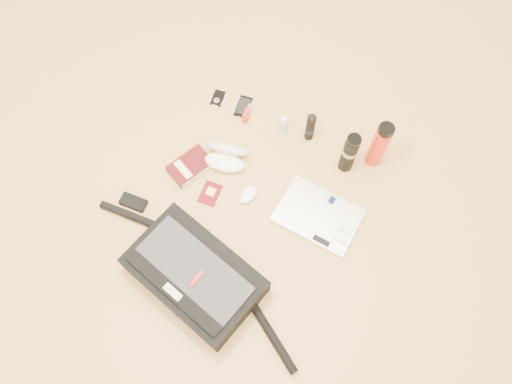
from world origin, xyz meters
TOP-DOWN VIEW (x-y plane):
  - ground at (0.00, 0.00)m, footprint 4.00×4.00m
  - messenger_bag at (-0.05, -0.31)m, footprint 1.01×0.43m
  - laptop at (0.29, 0.14)m, footprint 0.35×0.26m
  - book at (-0.30, 0.12)m, footprint 0.18×0.21m
  - passport at (-0.17, 0.04)m, footprint 0.08×0.11m
  - mouse at (-0.01, 0.10)m, footprint 0.07×0.10m
  - sunglasses_case at (-0.18, 0.22)m, footprint 0.20×0.18m
  - ipod at (-0.36, 0.49)m, footprint 0.08×0.09m
  - phone at (-0.23, 0.50)m, footprint 0.10×0.12m
  - inhaler at (-0.20, 0.47)m, footprint 0.04×0.10m
  - spray_bottle at (-0.01, 0.46)m, footprint 0.04×0.04m
  - aerosol_can at (0.10, 0.48)m, footprint 0.05×0.05m
  - thermos_black at (0.30, 0.42)m, footprint 0.08×0.08m
  - thermos_red at (0.40, 0.50)m, footprint 0.08×0.08m

SIDE VIEW (x-z plane):
  - ground at x=0.00m, z-range 0.00..0.00m
  - passport at x=-0.17m, z-range 0.00..0.01m
  - ipod at x=-0.36m, z-range 0.00..0.01m
  - phone at x=-0.23m, z-range 0.00..0.01m
  - laptop at x=0.29m, z-range 0.00..0.03m
  - inhaler at x=-0.20m, z-range 0.00..0.02m
  - mouse at x=-0.01m, z-range 0.00..0.03m
  - book at x=-0.30m, z-range 0.00..0.03m
  - sunglasses_case at x=-0.18m, z-range -0.02..0.09m
  - spray_bottle at x=-0.01m, z-range -0.01..0.11m
  - messenger_bag at x=-0.05m, z-range -0.01..0.14m
  - aerosol_can at x=0.10m, z-range 0.00..0.17m
  - thermos_black at x=0.30m, z-range 0.00..0.24m
  - thermos_red at x=0.40m, z-range 0.00..0.27m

